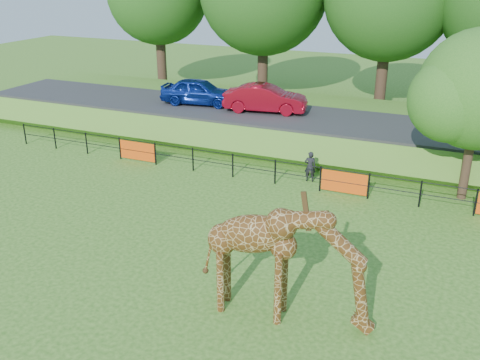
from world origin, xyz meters
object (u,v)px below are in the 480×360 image
(giraffe, at_px, (287,264))
(car_red, at_px, (265,98))
(visitor, at_px, (310,167))
(car_blue, at_px, (199,91))

(giraffe, xyz_separation_m, car_red, (-6.30, 14.98, 0.49))
(car_red, relative_size, visitor, 3.24)
(giraffe, xyz_separation_m, visitor, (-2.18, 9.67, -0.98))
(car_blue, height_order, visitor, car_blue)
(visitor, bearing_deg, giraffe, 92.54)
(giraffe, distance_m, car_blue, 18.27)
(giraffe, distance_m, car_red, 16.26)
(car_blue, relative_size, car_red, 0.97)
(visitor, bearing_deg, car_blue, -43.47)
(car_blue, distance_m, visitor, 9.90)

